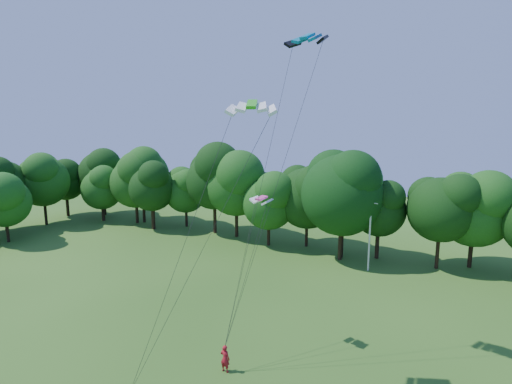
% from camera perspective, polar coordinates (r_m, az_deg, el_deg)
% --- Properties ---
extents(utility_pole, '(1.45, 0.61, 7.62)m').
position_cam_1_polar(utility_pole, '(44.21, 15.93, -5.94)').
color(utility_pole, silver).
rests_on(utility_pole, ground).
extents(kite_flyer_left, '(0.68, 0.47, 1.81)m').
position_cam_1_polar(kite_flyer_left, '(27.40, -4.45, -22.62)').
color(kite_flyer_left, '#AE1621').
rests_on(kite_flyer_left, ground).
extents(kite_teal, '(2.78, 1.58, 0.58)m').
position_cam_1_polar(kite_teal, '(26.79, 7.36, 21.20)').
color(kite_teal, '#047095').
rests_on(kite_teal, ground).
extents(kite_green, '(2.94, 2.08, 0.59)m').
position_cam_1_polar(kite_green, '(22.19, -0.60, 12.42)').
color(kite_green, green).
rests_on(kite_green, ground).
extents(kite_pink, '(1.77, 1.24, 0.26)m').
position_cam_1_polar(kite_pink, '(27.15, 0.78, -0.86)').
color(kite_pink, '#E43F94').
rests_on(kite_pink, ground).
extents(tree_back_west, '(8.58, 8.58, 12.48)m').
position_cam_1_polar(tree_back_west, '(65.35, -16.90, 2.41)').
color(tree_back_west, '#2E2212').
rests_on(tree_back_west, ground).
extents(tree_back_center, '(10.21, 10.21, 14.86)m').
position_cam_1_polar(tree_back_center, '(45.96, 12.25, 1.60)').
color(tree_back_center, '#331C13').
rests_on(tree_back_center, ground).
extents(tree_flank_west, '(7.18, 7.18, 10.44)m').
position_cam_1_polar(tree_flank_west, '(61.90, -32.37, -0.24)').
color(tree_flank_west, black).
rests_on(tree_flank_west, ground).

